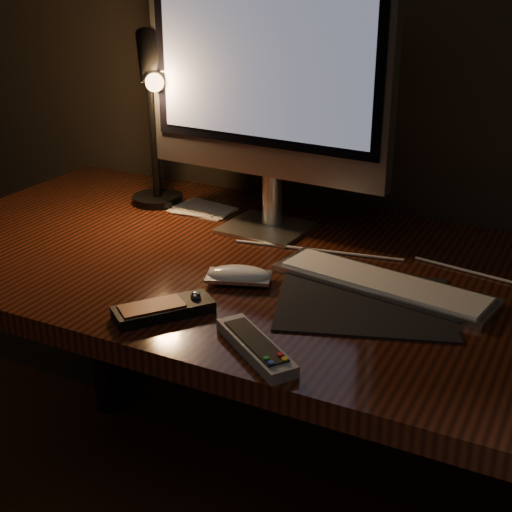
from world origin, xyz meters
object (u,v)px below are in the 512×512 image
at_px(keyboard, 383,283).
at_px(media_remote, 164,309).
at_px(mouse, 239,277).
at_px(desk, 310,314).
at_px(tv_remote, 256,346).
at_px(desk_lamp, 152,90).
at_px(monitor, 266,72).

distance_m(keyboard, media_remote, 0.38).
bearing_deg(mouse, desk, 50.17).
distance_m(desk, tv_remote, 0.41).
distance_m(tv_remote, desk_lamp, 0.72).
bearing_deg(keyboard, desk, 163.65).
bearing_deg(tv_remote, keyboard, 107.92).
height_order(mouse, media_remote, media_remote).
bearing_deg(tv_remote, media_remote, -155.56).
xyz_separation_m(desk, mouse, (-0.07, -0.18, 0.14)).
bearing_deg(media_remote, desk, 18.98).
bearing_deg(tv_remote, desk_lamp, 171.92).
distance_m(media_remote, tv_remote, 0.19).
xyz_separation_m(desk, monitor, (-0.14, 0.08, 0.46)).
bearing_deg(desk, keyboard, -25.49).
height_order(monitor, media_remote, monitor).
height_order(keyboard, tv_remote, tv_remote).
bearing_deg(tv_remote, desk, 136.20).
bearing_deg(desk_lamp, monitor, -27.54).
distance_m(keyboard, tv_remote, 0.31).
relative_size(mouse, tv_remote, 0.66).
height_order(mouse, tv_remote, tv_remote).
relative_size(monitor, keyboard, 1.41).
relative_size(monitor, desk_lamp, 1.39).
bearing_deg(desk, mouse, -110.37).
distance_m(monitor, tv_remote, 0.59).
bearing_deg(monitor, desk, -25.07).
distance_m(mouse, media_remote, 0.17).
height_order(desk, keyboard, keyboard).
relative_size(keyboard, tv_remote, 2.31).
bearing_deg(keyboard, mouse, -147.70).
height_order(media_remote, tv_remote, media_remote).
relative_size(desk, tv_remote, 9.41).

